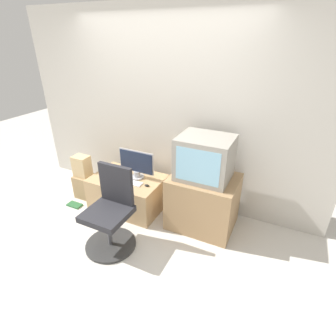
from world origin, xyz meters
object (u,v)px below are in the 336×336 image
mouse (147,185)px  book (75,205)px  main_monitor (136,164)px  keyboard (132,183)px  cardboard_box_lower (85,186)px  crt_tv (205,158)px  office_chair (111,215)px

mouse → book: 1.21m
main_monitor → keyboard: 0.25m
main_monitor → cardboard_box_lower: (-0.87, -0.13, -0.49)m
main_monitor → crt_tv: size_ratio=0.85×
office_chair → cardboard_box_lower: bearing=146.7°
main_monitor → crt_tv: (0.95, 0.00, 0.29)m
keyboard → book: bearing=-163.9°
book → office_chair: bearing=-20.9°
crt_tv → keyboard: bearing=-169.6°
main_monitor → keyboard: (0.02, -0.17, -0.19)m
crt_tv → mouse: bearing=-167.8°
keyboard → cardboard_box_lower: keyboard is taller
mouse → keyboard: bearing=-175.6°
crt_tv → book: crt_tv is taller
office_chair → book: 1.11m
main_monitor → office_chair: bearing=-80.5°
main_monitor → keyboard: main_monitor is taller
main_monitor → book: size_ratio=2.43×
main_monitor → mouse: 0.34m
keyboard → office_chair: size_ratio=0.29×
main_monitor → crt_tv: bearing=0.2°
main_monitor → book: 1.14m
book → crt_tv: bearing=13.2°
keyboard → book: size_ratio=1.30×
crt_tv → office_chair: crt_tv is taller
keyboard → crt_tv: (0.92, 0.17, 0.48)m
crt_tv → office_chair: (-0.81, -0.79, -0.55)m
book → cardboard_box_lower: bearing=95.7°
office_chair → book: (-0.97, 0.37, -0.39)m
main_monitor → mouse: main_monitor is taller
office_chair → book: size_ratio=4.49×
mouse → office_chair: office_chair is taller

